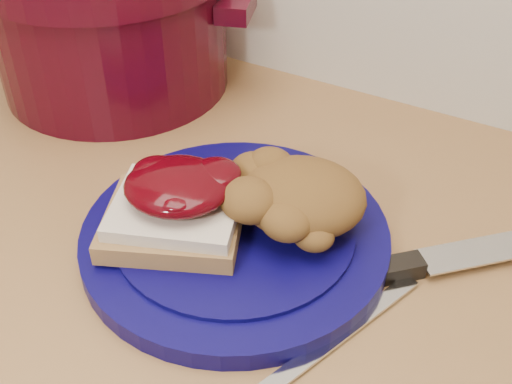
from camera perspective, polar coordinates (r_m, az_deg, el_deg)
The scene contains 7 objects.
plate at distance 0.57m, azimuth -1.86°, elevation -4.00°, with size 0.27×0.27×0.02m, color #080440.
sandwich at distance 0.55m, azimuth -7.15°, elevation -1.13°, with size 0.15×0.14×0.06m.
stuffing_mound at distance 0.55m, azimuth 4.12°, elevation -0.42°, with size 0.11×0.10×0.06m, color brown.
chef_knife at distance 0.56m, azimuth 13.11°, elevation -6.50°, with size 0.22×0.22×0.02m.
butter_knife at distance 0.51m, azimuth 7.42°, elevation -12.44°, with size 0.18×0.01×0.00m, color silver.
dutch_oven at distance 0.80m, azimuth -12.85°, elevation 14.84°, with size 0.36×0.36×0.18m.
pepper_grinder at distance 0.87m, azimuth -17.02°, elevation 15.01°, with size 0.07×0.07×0.14m.
Camera 1 is at (0.27, 1.13, 1.30)m, focal length 45.00 mm.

